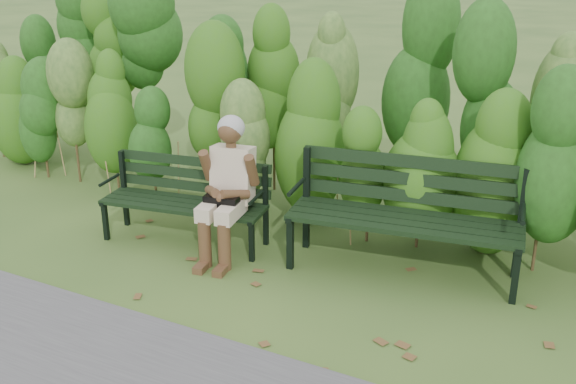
% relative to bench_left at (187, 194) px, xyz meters
% --- Properties ---
extents(ground, '(80.00, 80.00, 0.00)m').
position_rel_bench_left_xyz_m(ground, '(1.19, -0.46, -0.49)').
color(ground, '#355322').
extents(hedge_band, '(11.04, 1.67, 2.42)m').
position_rel_bench_left_xyz_m(hedge_band, '(1.19, 1.40, 0.77)').
color(hedge_band, '#47381E').
rests_on(hedge_band, ground).
extents(leaf_litter, '(5.80, 2.15, 0.01)m').
position_rel_bench_left_xyz_m(leaf_litter, '(1.63, -0.63, -0.48)').
color(leaf_litter, brown).
rests_on(leaf_litter, ground).
extents(bench_left, '(1.71, 0.80, 0.82)m').
position_rel_bench_left_xyz_m(bench_left, '(0.00, 0.00, 0.00)').
color(bench_left, black).
rests_on(bench_left, ground).
extents(bench_right, '(2.14, 0.97, 1.03)m').
position_rel_bench_left_xyz_m(bench_right, '(2.13, 0.38, 0.12)').
color(bench_right, black).
rests_on(bench_right, ground).
extents(seated_woman, '(0.58, 0.85, 1.34)m').
position_rel_bench_left_xyz_m(seated_woman, '(0.53, -0.09, 0.25)').
color(seated_woman, '#C2B898').
rests_on(seated_woman, ground).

